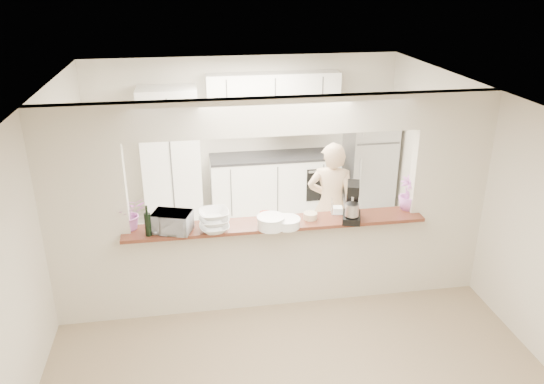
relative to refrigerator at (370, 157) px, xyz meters
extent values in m
plane|color=gray|center=(-2.05, -2.65, -0.85)|extent=(6.00, 6.00, 0.00)
cube|color=silver|center=(-2.05, -1.10, -0.84)|extent=(5.00, 2.90, 0.01)
cube|color=beige|center=(-4.10, -2.65, 0.40)|extent=(0.90, 0.15, 2.50)
cube|color=beige|center=(0.00, -2.65, 0.40)|extent=(0.90, 0.15, 2.50)
cube|color=beige|center=(-2.05, -2.65, 1.45)|extent=(3.20, 0.15, 0.40)
cube|color=beige|center=(-2.05, -2.65, -0.32)|extent=(3.20, 0.15, 1.05)
cube|color=brown|center=(-2.05, -2.70, 0.22)|extent=(3.40, 0.38, 0.04)
cube|color=white|center=(-3.25, 0.05, 0.20)|extent=(0.90, 0.60, 2.10)
cube|color=white|center=(-1.60, 0.05, -0.40)|extent=(2.10, 0.60, 0.90)
cube|color=#29292C|center=(-1.60, 0.05, 0.07)|extent=(2.10, 0.62, 0.04)
cube|color=white|center=(-1.60, 0.18, 1.02)|extent=(2.10, 0.35, 0.75)
cube|color=black|center=(-1.35, 0.07, 0.59)|extent=(0.75, 0.45, 0.12)
cube|color=black|center=(-0.85, -0.25, -0.35)|extent=(0.55, 0.02, 0.55)
cube|color=#B0B1B6|center=(0.00, 0.00, 0.00)|extent=(0.75, 0.70, 1.70)
imported|color=#C96AA1|center=(-3.65, -2.60, 0.42)|extent=(0.41, 0.38, 0.37)
cylinder|color=black|center=(-3.45, -2.80, 0.37)|extent=(0.07, 0.07, 0.26)
cylinder|color=black|center=(-3.45, -2.80, 0.54)|extent=(0.02, 0.02, 0.09)
cylinder|color=black|center=(-3.45, -2.80, 0.36)|extent=(0.07, 0.07, 0.25)
cylinder|color=black|center=(-3.45, -2.80, 0.53)|extent=(0.02, 0.02, 0.09)
imported|color=silver|center=(-3.20, -2.75, 0.35)|extent=(0.47, 0.39, 0.23)
imported|color=white|center=(-2.75, -2.82, 0.36)|extent=(0.35, 0.35, 0.24)
cylinder|color=white|center=(-2.13, -2.84, 0.31)|extent=(0.30, 0.30, 0.13)
cylinder|color=white|center=(-2.13, -2.84, 0.38)|extent=(0.31, 0.31, 0.01)
cylinder|color=white|center=(-1.95, -2.84, 0.29)|extent=(0.28, 0.28, 0.09)
cylinder|color=white|center=(-1.95, -2.84, 0.34)|extent=(0.29, 0.29, 0.01)
cylinder|color=maroon|center=(-2.15, -2.57, 0.27)|extent=(0.14, 0.14, 0.07)
cylinder|color=beige|center=(-1.65, -2.68, 0.28)|extent=(0.16, 0.16, 0.07)
cube|color=silver|center=(-1.25, -2.60, 0.25)|extent=(0.28, 0.20, 0.02)
cube|color=white|center=(-1.25, -2.60, 0.29)|extent=(0.13, 0.13, 0.07)
cube|color=black|center=(-1.20, -2.80, 0.28)|extent=(0.28, 0.35, 0.08)
cube|color=black|center=(-1.17, -2.70, 0.48)|extent=(0.16, 0.14, 0.33)
cube|color=black|center=(-1.20, -2.81, 0.64)|extent=(0.21, 0.29, 0.11)
cylinder|color=#B7B7BC|center=(-1.22, -2.86, 0.40)|extent=(0.15, 0.15, 0.14)
imported|color=#A162B7|center=(-0.45, -2.60, 0.44)|extent=(0.26, 0.26, 0.40)
imported|color=#DAB68E|center=(-1.17, -1.85, 0.01)|extent=(0.72, 0.58, 1.71)
camera|label=1|loc=(-2.97, -8.01, 2.85)|focal=35.00mm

